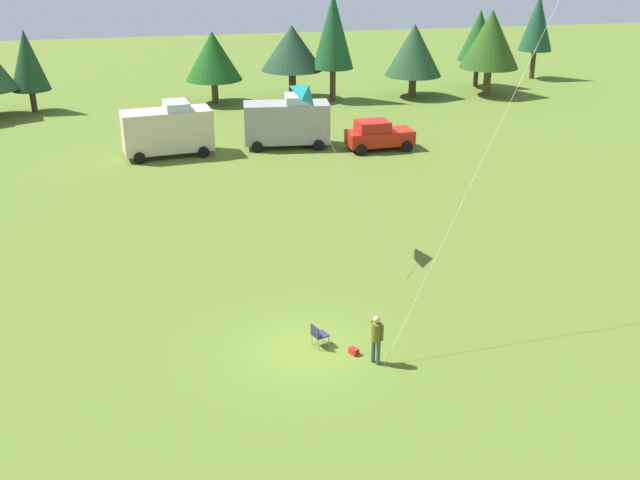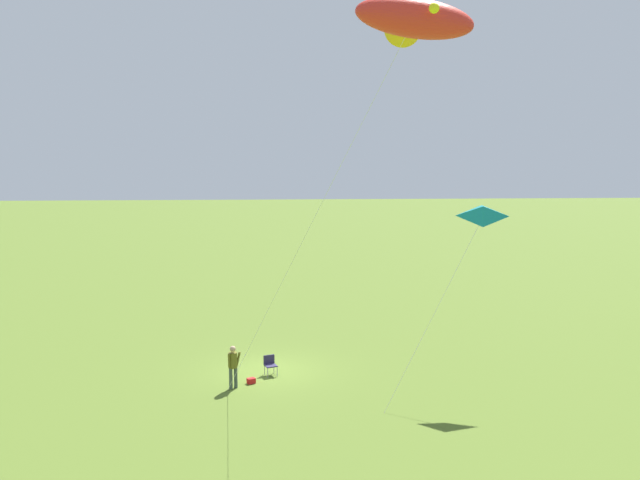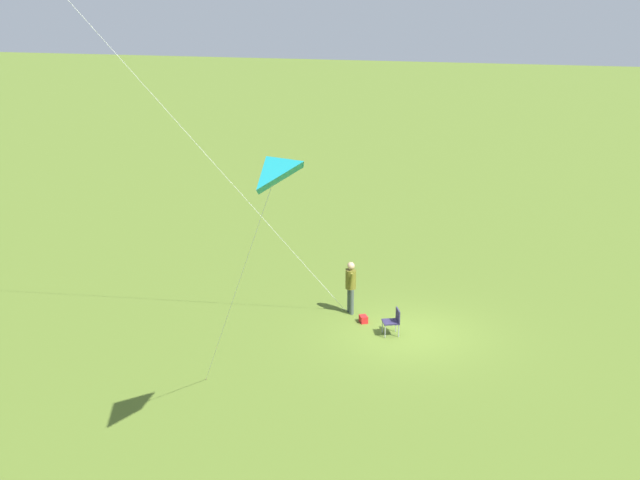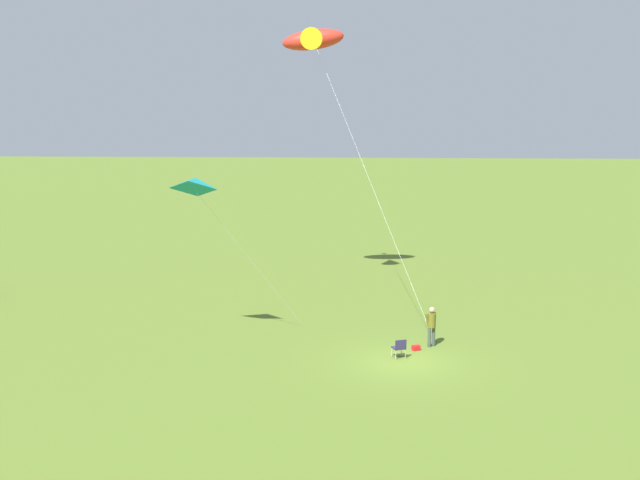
{
  "view_description": "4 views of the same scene",
  "coord_description": "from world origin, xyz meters",
  "px_view_note": "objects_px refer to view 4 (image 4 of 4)",
  "views": [
    {
      "loc": [
        -4.16,
        -21.44,
        13.23
      ],
      "look_at": [
        0.62,
        0.4,
        3.81
      ],
      "focal_mm": 42.0,
      "sensor_mm": 36.0,
      "label": 1
    },
    {
      "loc": [
        30.82,
        0.7,
        10.17
      ],
      "look_at": [
        1.97,
        2.16,
        5.93
      ],
      "focal_mm": 42.0,
      "sensor_mm": 36.0,
      "label": 2
    },
    {
      "loc": [
        -2.92,
        25.14,
        10.82
      ],
      "look_at": [
        2.36,
        2.04,
        3.47
      ],
      "focal_mm": 50.0,
      "sensor_mm": 36.0,
      "label": 3
    },
    {
      "loc": [
        -34.36,
        2.09,
        11.81
      ],
      "look_at": [
        -0.17,
        3.36,
        5.04
      ],
      "focal_mm": 50.0,
      "sensor_mm": 36.0,
      "label": 4
    }
  ],
  "objects_px": {
    "person_kite_flyer": "(432,323)",
    "folding_chair": "(400,347)",
    "kite_large_fish": "(313,39)",
    "kite_delta_teal": "(196,184)",
    "backpack_on_grass": "(416,348)"
  },
  "relations": [
    {
      "from": "kite_large_fish",
      "to": "kite_delta_teal",
      "type": "relative_size",
      "value": 1.85
    },
    {
      "from": "kite_large_fish",
      "to": "kite_delta_teal",
      "type": "distance_m",
      "value": 11.64
    },
    {
      "from": "person_kite_flyer",
      "to": "backpack_on_grass",
      "type": "xyz_separation_m",
      "value": [
        -0.56,
        0.68,
        -0.91
      ]
    },
    {
      "from": "kite_delta_teal",
      "to": "folding_chair",
      "type": "bearing_deg",
      "value": -99.8
    },
    {
      "from": "person_kite_flyer",
      "to": "folding_chair",
      "type": "bearing_deg",
      "value": 107.67
    },
    {
      "from": "folding_chair",
      "to": "kite_large_fish",
      "type": "xyz_separation_m",
      "value": [
        10.33,
        4.0,
        12.53
      ]
    },
    {
      "from": "folding_chair",
      "to": "backpack_on_grass",
      "type": "bearing_deg",
      "value": -55.3
    },
    {
      "from": "backpack_on_grass",
      "to": "kite_large_fish",
      "type": "height_order",
      "value": "kite_large_fish"
    },
    {
      "from": "kite_delta_teal",
      "to": "person_kite_flyer",
      "type": "bearing_deg",
      "value": -89.08
    },
    {
      "from": "person_kite_flyer",
      "to": "backpack_on_grass",
      "type": "height_order",
      "value": "person_kite_flyer"
    },
    {
      "from": "backpack_on_grass",
      "to": "person_kite_flyer",
      "type": "bearing_deg",
      "value": -50.84
    },
    {
      "from": "person_kite_flyer",
      "to": "folding_chair",
      "type": "height_order",
      "value": "person_kite_flyer"
    },
    {
      "from": "backpack_on_grass",
      "to": "kite_delta_teal",
      "type": "bearing_deg",
      "value": 87.53
    },
    {
      "from": "folding_chair",
      "to": "backpack_on_grass",
      "type": "distance_m",
      "value": 1.35
    },
    {
      "from": "folding_chair",
      "to": "backpack_on_grass",
      "type": "xyz_separation_m",
      "value": [
        1.06,
        -0.75,
        -0.38
      ]
    }
  ]
}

